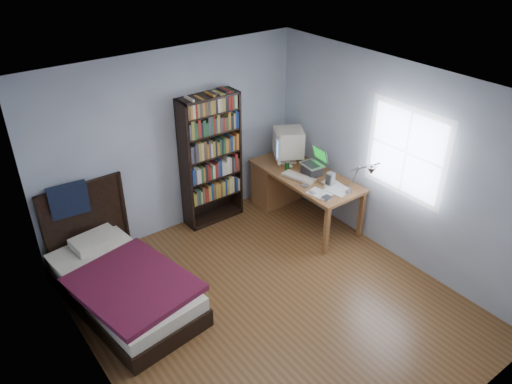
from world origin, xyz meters
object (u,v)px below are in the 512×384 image
speaker (331,179)px  soda_can (287,166)px  desk_lamp (368,173)px  crt_monitor (287,143)px  desk (284,181)px  bookshelf (211,160)px  bed (120,280)px  laptop (313,167)px  keyboard (299,177)px

speaker → soda_can: (-0.18, 0.69, -0.03)m
desk_lamp → soda_can: 1.44m
crt_monitor → soda_can: bearing=-129.5°
desk → bookshelf: bearing=162.6°
desk → speaker: speaker is taller
desk_lamp → bookshelf: 2.17m
speaker → desk_lamp: bearing=-109.4°
crt_monitor → bed: 3.02m
bookshelf → laptop: bearing=-37.1°
crt_monitor → speaker: size_ratio=3.32×
desk_lamp → soda_can: (-0.08, 1.37, -0.45)m
crt_monitor → laptop: 0.56m
bookshelf → crt_monitor: bearing=-15.8°
speaker → desk: bearing=82.6°
speaker → bookshelf: (-1.10, 1.22, 0.12)m
crt_monitor → speaker: crt_monitor is taller
crt_monitor → soda_can: 0.36m
soda_can → bed: size_ratio=0.05×
desk → keyboard: size_ratio=3.57×
speaker → bed: bed is taller
crt_monitor → bed: (-2.88, -0.49, -0.75)m
keyboard → speaker: bearing=-75.9°
bookshelf → bed: (-1.78, -0.80, -0.68)m
crt_monitor → desk_lamp: size_ratio=0.95×
desk_lamp → speaker: size_ratio=3.51×
laptop → bed: 2.96m
keyboard → soda_can: soda_can is taller
speaker → bed: 2.96m
crt_monitor → bookshelf: bookshelf is taller
desk → bed: 2.86m
desk → laptop: (0.08, -0.52, 0.42)m
desk_lamp → speaker: bearing=82.0°
speaker → soda_can: speaker is taller
desk → keyboard: 0.62m
desk → bed: size_ratio=0.79×
desk → soda_can: 0.44m
bed → soda_can: bearing=5.8°
speaker → bookshelf: size_ratio=0.10×
soda_can → bookshelf: size_ratio=0.06×
crt_monitor → desk_lamp: (-0.10, -1.59, 0.23)m
soda_can → bookshelf: (-0.92, 0.53, 0.15)m
soda_can → bed: bearing=-174.2°
speaker → bookshelf: bearing=120.8°
crt_monitor → laptop: crt_monitor is taller
laptop → crt_monitor: bearing=91.7°
laptop → soda_can: 0.38m
desk → desk_lamp: size_ratio=2.69×
keyboard → desk_lamp: bearing=-98.5°
speaker → keyboard: bearing=107.7°
speaker → bookshelf: bookshelf is taller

